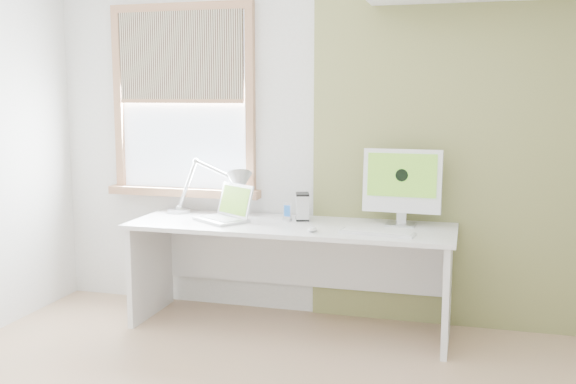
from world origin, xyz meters
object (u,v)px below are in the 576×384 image
(desk_lamp, at_px, (228,186))
(imac, at_px, (402,183))
(desk, at_px, (292,250))
(external_drive, at_px, (302,207))
(laptop, at_px, (227,211))

(desk_lamp, xyz_separation_m, imac, (1.24, 0.01, 0.07))
(desk, bearing_deg, external_drive, 69.76)
(desk, height_order, external_drive, external_drive)
(desk_lamp, xyz_separation_m, external_drive, (0.55, -0.00, -0.12))
(desk, distance_m, desk_lamp, 0.66)
(laptop, bearing_deg, external_drive, 17.32)
(external_drive, xyz_separation_m, imac, (0.69, 0.01, 0.19))
(desk_lamp, relative_size, external_drive, 3.81)
(external_drive, bearing_deg, laptop, -162.68)
(desk, xyz_separation_m, imac, (0.73, 0.12, 0.48))
(desk_lamp, distance_m, imac, 1.24)
(desk_lamp, relative_size, imac, 1.37)
(external_drive, bearing_deg, desk_lamp, 179.99)
(laptop, xyz_separation_m, imac, (1.19, 0.16, 0.22))
(desk_lamp, height_order, laptop, desk_lamp)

